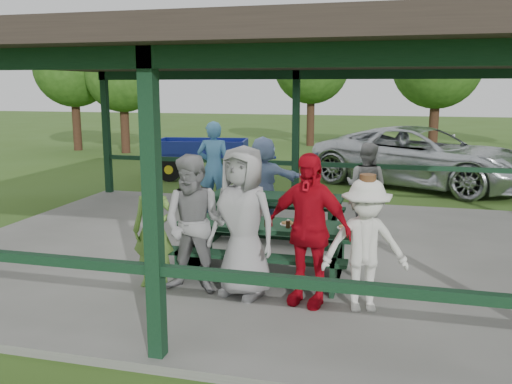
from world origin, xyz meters
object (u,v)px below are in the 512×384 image
(contestant_grey_mid, at_px, (243,222))
(spectator_grey, at_px, (366,186))
(spectator_lblue, at_px, (263,180))
(contestant_red, at_px, (308,229))
(contestant_green, at_px, (154,230))
(contestant_grey_left, at_px, (195,225))
(spectator_blue, at_px, (214,167))
(contestant_white_fedora, at_px, (365,245))
(picnic_table_far, at_px, (276,211))
(farm_trailer, at_px, (202,158))
(pickup_truck, at_px, (422,157))
(picnic_table_near, at_px, (264,242))

(contestant_grey_mid, xyz_separation_m, spectator_grey, (1.33, 3.75, -0.15))
(spectator_lblue, bearing_deg, contestant_red, 108.19)
(contestant_green, bearing_deg, contestant_grey_left, -14.08)
(spectator_blue, bearing_deg, contestant_white_fedora, 119.37)
(contestant_white_fedora, xyz_separation_m, spectator_lblue, (-2.15, 3.75, 0.06))
(picnic_table_far, distance_m, contestant_grey_left, 2.94)
(contestant_green, relative_size, spectator_grey, 0.94)
(contestant_green, relative_size, farm_trailer, 0.42)
(picnic_table_far, relative_size, spectator_lblue, 1.36)
(picnic_table_far, relative_size, spectator_grey, 1.44)
(contestant_grey_mid, xyz_separation_m, spectator_lblue, (-0.62, 3.64, -0.11))
(farm_trailer, bearing_deg, contestant_grey_left, -79.40)
(contestant_green, xyz_separation_m, contestant_red, (2.07, -0.08, 0.17))
(picnic_table_far, bearing_deg, spectator_grey, 31.37)
(contestant_red, height_order, spectator_blue, spectator_blue)
(contestant_grey_left, relative_size, spectator_grey, 1.11)
(contestant_grey_mid, distance_m, spectator_lblue, 3.70)
(contestant_red, bearing_deg, spectator_lblue, 125.91)
(spectator_lblue, bearing_deg, picnic_table_far, 114.92)
(spectator_lblue, xyz_separation_m, farm_trailer, (-3.20, 5.37, -0.33))
(contestant_red, bearing_deg, spectator_blue, 136.03)
(contestant_red, relative_size, spectator_lblue, 1.09)
(spectator_blue, xyz_separation_m, spectator_grey, (3.18, -0.57, -0.16))
(contestant_grey_left, distance_m, pickup_truck, 9.78)
(picnic_table_near, xyz_separation_m, contestant_grey_left, (-0.70, -0.88, 0.43))
(contestant_white_fedora, bearing_deg, contestant_green, 162.85)
(spectator_lblue, bearing_deg, contestant_grey_mid, 96.42)
(spectator_lblue, xyz_separation_m, pickup_truck, (3.18, 5.55, -0.13))
(contestant_green, bearing_deg, contestant_white_fedora, -10.58)
(contestant_white_fedora, xyz_separation_m, pickup_truck, (1.04, 9.29, -0.08))
(contestant_grey_mid, relative_size, contestant_white_fedora, 1.17)
(contestant_grey_left, xyz_separation_m, spectator_blue, (-1.22, 4.37, 0.07))
(picnic_table_far, distance_m, contestant_white_fedora, 3.41)
(picnic_table_near, bearing_deg, contestant_green, -148.10)
(contestant_grey_mid, height_order, contestant_red, contestant_grey_mid)
(contestant_grey_mid, distance_m, pickup_truck, 9.55)
(contestant_green, bearing_deg, farm_trailer, 97.85)
(contestant_grey_left, height_order, contestant_white_fedora, contestant_grey_left)
(picnic_table_near, bearing_deg, contestant_grey_mid, -95.17)
(contestant_green, bearing_deg, contestant_red, -10.34)
(picnic_table_far, bearing_deg, pickup_truck, 66.66)
(contestant_green, xyz_separation_m, spectator_grey, (2.57, 3.74, 0.05))
(picnic_table_far, bearing_deg, contestant_white_fedora, -59.74)
(spectator_lblue, distance_m, spectator_grey, 1.95)
(picnic_table_far, xyz_separation_m, spectator_lblue, (-0.44, 0.82, 0.39))
(spectator_grey, bearing_deg, contestant_red, 100.65)
(picnic_table_near, distance_m, contestant_grey_left, 1.20)
(contestant_white_fedora, bearing_deg, spectator_blue, 112.65)
(contestant_grey_left, bearing_deg, picnic_table_far, 82.51)
(contestant_grey_left, bearing_deg, picnic_table_near, 52.63)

